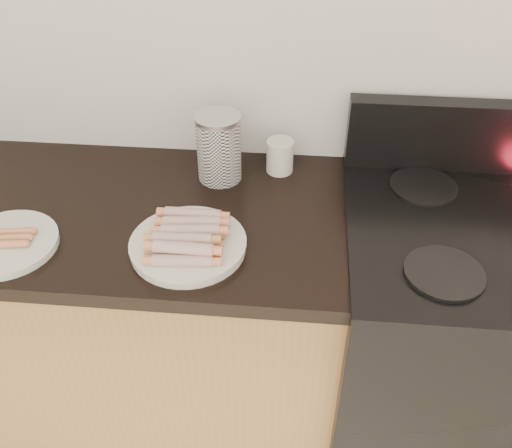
# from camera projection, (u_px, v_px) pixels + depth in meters

# --- Properties ---
(wall_back) EXTENTS (4.00, 0.04, 2.60)m
(wall_back) POSITION_uv_depth(u_px,v_px,m) (201.00, 16.00, 1.46)
(wall_back) COLOR silver
(wall_back) RESTS_ON ground
(stove) EXTENTS (0.76, 0.65, 0.91)m
(stove) POSITION_uv_depth(u_px,v_px,m) (461.00, 350.00, 1.68)
(stove) COLOR black
(stove) RESTS_ON floor
(stove_panel) EXTENTS (0.76, 0.06, 0.20)m
(stove_panel) POSITION_uv_depth(u_px,v_px,m) (487.00, 137.00, 1.55)
(stove_panel) COLOR black
(stove_panel) RESTS_ON stove
(burner_near_left) EXTENTS (0.18, 0.18, 0.01)m
(burner_near_left) POSITION_uv_depth(u_px,v_px,m) (444.00, 273.00, 1.27)
(burner_near_left) COLOR black
(burner_near_left) RESTS_ON stove
(burner_far_left) EXTENTS (0.18, 0.18, 0.01)m
(burner_far_left) POSITION_uv_depth(u_px,v_px,m) (423.00, 186.00, 1.54)
(burner_far_left) COLOR black
(burner_far_left) RESTS_ON stove
(main_plate) EXTENTS (0.30, 0.30, 0.02)m
(main_plate) POSITION_uv_depth(u_px,v_px,m) (188.00, 246.00, 1.35)
(main_plate) COLOR silver
(main_plate) RESTS_ON counter_slab
(side_plate) EXTENTS (0.29, 0.29, 0.02)m
(side_plate) POSITION_uv_depth(u_px,v_px,m) (6.00, 244.00, 1.36)
(side_plate) COLOR silver
(side_plate) RESTS_ON counter_slab
(hotdog_pile) EXTENTS (0.14, 0.19, 0.05)m
(hotdog_pile) POSITION_uv_depth(u_px,v_px,m) (187.00, 235.00, 1.33)
(hotdog_pile) COLOR #9E392A
(hotdog_pile) RESTS_ON main_plate
(plain_sausages) EXTENTS (0.12, 0.08, 0.02)m
(plain_sausages) POSITION_uv_depth(u_px,v_px,m) (4.00, 238.00, 1.35)
(plain_sausages) COLOR #AE613F
(plain_sausages) RESTS_ON side_plate
(canister) EXTENTS (0.12, 0.12, 0.19)m
(canister) POSITION_uv_depth(u_px,v_px,m) (219.00, 147.00, 1.54)
(canister) COLOR silver
(canister) RESTS_ON counter_slab
(mug) EXTENTS (0.09, 0.09, 0.09)m
(mug) POSITION_uv_depth(u_px,v_px,m) (280.00, 156.00, 1.60)
(mug) COLOR white
(mug) RESTS_ON counter_slab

